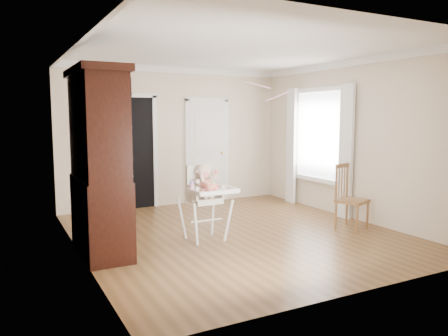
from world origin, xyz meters
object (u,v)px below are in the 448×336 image
dining_chair (350,199)px  china_cabinet (99,162)px  high_chair (205,194)px  sippy_cup (192,186)px  cake (212,187)px

dining_chair → china_cabinet: bearing=151.9°
high_chair → sippy_cup: bearing=-152.4°
cake → china_cabinet: (-1.39, 0.38, 0.37)m
high_chair → china_cabinet: china_cabinet is taller
cake → sippy_cup: 0.27m
sippy_cup → dining_chair: dining_chair is taller
cake → dining_chair: (2.31, -0.17, -0.33)m
cake → china_cabinet: bearing=164.7°
high_chair → sippy_cup: high_chair is taller
high_chair → china_cabinet: size_ratio=0.46×
china_cabinet → dining_chair: (3.70, -0.56, -0.70)m
dining_chair → high_chair: bearing=148.9°
sippy_cup → high_chair: bearing=29.4°
cake → sippy_cup: (-0.23, 0.15, 0.02)m
dining_chair → cake: bearing=156.1°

